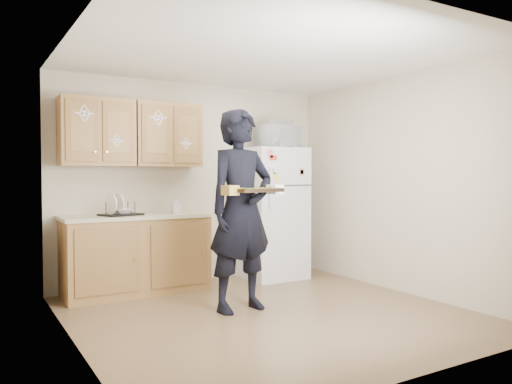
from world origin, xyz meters
TOP-DOWN VIEW (x-y plane):
  - floor at (0.00, 0.00)m, footprint 3.60×3.60m
  - ceiling at (0.00, 0.00)m, footprint 3.60×3.60m
  - wall_back at (0.00, 1.80)m, footprint 3.60×0.04m
  - wall_front at (0.00, -1.80)m, footprint 3.60×0.04m
  - wall_left at (-1.80, 0.00)m, footprint 0.04×3.60m
  - wall_right at (1.80, 0.00)m, footprint 0.04×3.60m
  - refrigerator at (0.95, 1.43)m, footprint 0.75×0.70m
  - base_cabinet at (-0.85, 1.48)m, footprint 1.60×0.60m
  - countertop at (-0.85, 1.48)m, footprint 1.64×0.64m
  - upper_cab_left at (-1.25, 1.61)m, footprint 0.80×0.33m
  - upper_cab_right at (-0.43, 1.61)m, footprint 0.80×0.33m
  - cereal_box at (1.47, 1.67)m, footprint 0.20×0.07m
  - person at (-0.17, 0.25)m, footprint 0.78×0.56m
  - baking_tray at (-0.20, -0.05)m, footprint 0.50×0.39m
  - pizza_front_left at (-0.30, -0.14)m, footprint 0.16×0.16m
  - pizza_front_right at (-0.09, -0.11)m, footprint 0.16×0.16m
  - pizza_back_left at (-0.32, 0.02)m, footprint 0.16×0.16m
  - pizza_back_right at (-0.10, 0.04)m, footprint 0.16×0.16m
  - microwave at (0.99, 1.38)m, footprint 0.58×0.44m
  - foil_pan at (1.01, 1.41)m, footprint 0.37×0.27m
  - dish_rack at (-1.04, 1.45)m, footprint 0.49×0.42m
  - bowl at (-1.00, 1.45)m, footprint 0.23×0.23m
  - soap_bottle at (-0.43, 1.36)m, footprint 0.09×0.10m

SIDE VIEW (x-z plane):
  - floor at x=0.00m, z-range 0.00..0.00m
  - cereal_box at x=1.47m, z-range 0.00..0.32m
  - base_cabinet at x=-0.85m, z-range 0.00..0.86m
  - refrigerator at x=0.95m, z-range 0.00..1.70m
  - countertop at x=-0.85m, z-range 0.86..0.90m
  - bowl at x=-1.00m, z-range 0.92..0.97m
  - dish_rack at x=-1.04m, z-range 0.90..1.07m
  - soap_bottle at x=-0.43m, z-range 0.90..1.10m
  - person at x=-0.17m, z-range 0.00..2.00m
  - baking_tray at x=-0.20m, z-range 1.18..1.22m
  - pizza_front_left at x=-0.30m, z-range 1.21..1.23m
  - pizza_front_right at x=-0.09m, z-range 1.21..1.23m
  - pizza_back_left at x=-0.32m, z-range 1.21..1.23m
  - pizza_back_right at x=-0.10m, z-range 1.21..1.23m
  - wall_back at x=0.00m, z-range 0.00..2.50m
  - wall_front at x=0.00m, z-range 0.00..2.50m
  - wall_left at x=-1.80m, z-range 0.00..2.50m
  - wall_right at x=1.80m, z-range 0.00..2.50m
  - upper_cab_left at x=-1.25m, z-range 1.45..2.20m
  - upper_cab_right at x=-0.43m, z-range 1.45..2.20m
  - microwave at x=0.99m, z-range 1.70..1.99m
  - foil_pan at x=1.01m, z-range 1.99..2.07m
  - ceiling at x=0.00m, z-range 2.50..2.50m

